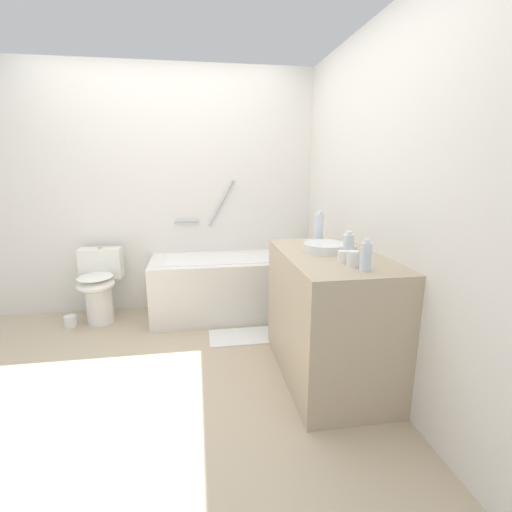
{
  "coord_description": "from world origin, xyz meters",
  "views": [
    {
      "loc": [
        0.3,
        -2.43,
        1.47
      ],
      "look_at": [
        0.72,
        0.19,
        0.81
      ],
      "focal_mm": 25.84,
      "sensor_mm": 36.0,
      "label": 1
    }
  ],
  "objects_px": {
    "water_bottle_0": "(348,247)",
    "water_bottle_2": "(366,256)",
    "drinking_glass_1": "(343,257)",
    "bath_mat": "(243,336)",
    "bathtub": "(233,284)",
    "sink_basin": "(325,247)",
    "drinking_glass_0": "(353,259)",
    "water_bottle_1": "(319,228)",
    "toilet": "(99,284)",
    "sink_faucet": "(349,247)",
    "toilet_paper_roll": "(71,321)"
  },
  "relations": [
    {
      "from": "bathtub",
      "to": "toilet",
      "type": "distance_m",
      "value": 1.28
    },
    {
      "from": "water_bottle_0",
      "to": "water_bottle_1",
      "type": "height_order",
      "value": "water_bottle_1"
    },
    {
      "from": "toilet",
      "to": "drinking_glass_0",
      "type": "height_order",
      "value": "drinking_glass_0"
    },
    {
      "from": "toilet",
      "to": "drinking_glass_1",
      "type": "relative_size",
      "value": 9.32
    },
    {
      "from": "sink_faucet",
      "to": "water_bottle_2",
      "type": "xyz_separation_m",
      "value": [
        -0.12,
        -0.5,
        0.06
      ]
    },
    {
      "from": "bathtub",
      "to": "toilet_paper_roll",
      "type": "xyz_separation_m",
      "value": [
        -1.54,
        -0.06,
        -0.26
      ]
    },
    {
      "from": "bath_mat",
      "to": "water_bottle_1",
      "type": "bearing_deg",
      "value": -31.28
    },
    {
      "from": "sink_basin",
      "to": "bath_mat",
      "type": "xyz_separation_m",
      "value": [
        -0.5,
        0.59,
        -0.92
      ]
    },
    {
      "from": "drinking_glass_0",
      "to": "sink_faucet",
      "type": "bearing_deg",
      "value": 69.18
    },
    {
      "from": "sink_faucet",
      "to": "drinking_glass_1",
      "type": "height_order",
      "value": "drinking_glass_1"
    },
    {
      "from": "water_bottle_1",
      "to": "bath_mat",
      "type": "relative_size",
      "value": 0.42
    },
    {
      "from": "water_bottle_0",
      "to": "bath_mat",
      "type": "xyz_separation_m",
      "value": [
        -0.56,
        0.85,
        -0.97
      ]
    },
    {
      "from": "sink_basin",
      "to": "water_bottle_1",
      "type": "height_order",
      "value": "water_bottle_1"
    },
    {
      "from": "water_bottle_0",
      "to": "drinking_glass_1",
      "type": "bearing_deg",
      "value": -131.48
    },
    {
      "from": "bathtub",
      "to": "water_bottle_1",
      "type": "height_order",
      "value": "bathtub"
    },
    {
      "from": "water_bottle_1",
      "to": "water_bottle_2",
      "type": "height_order",
      "value": "water_bottle_1"
    },
    {
      "from": "toilet",
      "to": "bath_mat",
      "type": "bearing_deg",
      "value": 68.35
    },
    {
      "from": "bathtub",
      "to": "bath_mat",
      "type": "xyz_separation_m",
      "value": [
        0.02,
        -0.53,
        -0.31
      ]
    },
    {
      "from": "water_bottle_2",
      "to": "drinking_glass_0",
      "type": "height_order",
      "value": "water_bottle_2"
    },
    {
      "from": "bath_mat",
      "to": "toilet",
      "type": "bearing_deg",
      "value": 156.13
    },
    {
      "from": "toilet",
      "to": "sink_faucet",
      "type": "height_order",
      "value": "sink_faucet"
    },
    {
      "from": "water_bottle_0",
      "to": "water_bottle_2",
      "type": "xyz_separation_m",
      "value": [
        -0.0,
        -0.25,
        0.0
      ]
    },
    {
      "from": "drinking_glass_0",
      "to": "water_bottle_1",
      "type": "bearing_deg",
      "value": 88.19
    },
    {
      "from": "sink_basin",
      "to": "water_bottle_2",
      "type": "height_order",
      "value": "water_bottle_2"
    },
    {
      "from": "bathtub",
      "to": "sink_basin",
      "type": "relative_size",
      "value": 5.29
    },
    {
      "from": "bathtub",
      "to": "sink_basin",
      "type": "height_order",
      "value": "bathtub"
    },
    {
      "from": "bathtub",
      "to": "drinking_glass_0",
      "type": "distance_m",
      "value": 1.75
    },
    {
      "from": "bathtub",
      "to": "toilet_paper_roll",
      "type": "height_order",
      "value": "bathtub"
    },
    {
      "from": "toilet",
      "to": "bathtub",
      "type": "bearing_deg",
      "value": 90.28
    },
    {
      "from": "bathtub",
      "to": "toilet_paper_roll",
      "type": "relative_size",
      "value": 14.47
    },
    {
      "from": "drinking_glass_1",
      "to": "bath_mat",
      "type": "relative_size",
      "value": 0.13
    },
    {
      "from": "sink_basin",
      "to": "water_bottle_0",
      "type": "distance_m",
      "value": 0.27
    },
    {
      "from": "bathtub",
      "to": "drinking_glass_0",
      "type": "relative_size",
      "value": 16.75
    },
    {
      "from": "sink_faucet",
      "to": "bathtub",
      "type": "bearing_deg",
      "value": 122.0
    },
    {
      "from": "toilet",
      "to": "water_bottle_1",
      "type": "relative_size",
      "value": 2.83
    },
    {
      "from": "drinking_glass_0",
      "to": "bath_mat",
      "type": "xyz_separation_m",
      "value": [
        -0.53,
        1.0,
        -0.94
      ]
    },
    {
      "from": "drinking_glass_0",
      "to": "drinking_glass_1",
      "type": "height_order",
      "value": "drinking_glass_0"
    },
    {
      "from": "drinking_glass_1",
      "to": "bath_mat",
      "type": "bearing_deg",
      "value": 118.96
    },
    {
      "from": "toilet_paper_roll",
      "to": "water_bottle_0",
      "type": "bearing_deg",
      "value": -31.85
    },
    {
      "from": "bath_mat",
      "to": "sink_faucet",
      "type": "bearing_deg",
      "value": -41.05
    },
    {
      "from": "sink_basin",
      "to": "drinking_glass_1",
      "type": "bearing_deg",
      "value": -89.92
    },
    {
      "from": "water_bottle_2",
      "to": "drinking_glass_0",
      "type": "distance_m",
      "value": 0.1
    },
    {
      "from": "water_bottle_0",
      "to": "drinking_glass_1",
      "type": "relative_size",
      "value": 2.43
    },
    {
      "from": "bathtub",
      "to": "drinking_glass_1",
      "type": "relative_size",
      "value": 21.11
    },
    {
      "from": "toilet",
      "to": "sink_basin",
      "type": "height_order",
      "value": "sink_basin"
    },
    {
      "from": "water_bottle_2",
      "to": "bath_mat",
      "type": "relative_size",
      "value": 0.31
    },
    {
      "from": "drinking_glass_0",
      "to": "bath_mat",
      "type": "height_order",
      "value": "drinking_glass_0"
    },
    {
      "from": "sink_basin",
      "to": "water_bottle_0",
      "type": "xyz_separation_m",
      "value": [
        0.06,
        -0.25,
        0.06
      ]
    },
    {
      "from": "toilet",
      "to": "water_bottle_0",
      "type": "xyz_separation_m",
      "value": [
        1.87,
        -1.43,
        0.61
      ]
    },
    {
      "from": "water_bottle_1",
      "to": "toilet_paper_roll",
      "type": "xyz_separation_m",
      "value": [
        -2.11,
        0.81,
        -0.96
      ]
    }
  ]
}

